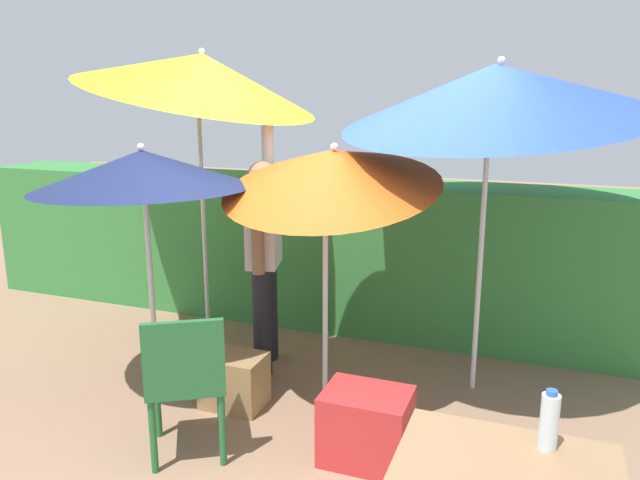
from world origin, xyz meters
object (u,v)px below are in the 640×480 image
object	(u,v)px
person_vendor	(264,250)
crate_cardboard	(234,381)
umbrella_navy	(200,75)
umbrella_orange	(495,92)
bottle_water	(549,421)
umbrella_rainbow	(330,170)
cooler_box	(366,426)
umbrella_yellow	(143,170)
chair_plastic	(186,376)

from	to	relation	value
person_vendor	crate_cardboard	bearing A→B (deg)	-84.05
umbrella_navy	crate_cardboard	size ratio (longest dim) A/B	6.38
umbrella_orange	bottle_water	world-z (taller)	umbrella_orange
umbrella_orange	crate_cardboard	distance (m)	2.57
umbrella_rainbow	bottle_water	size ratio (longest dim) A/B	7.92
umbrella_navy	cooler_box	xyz separation A→B (m)	(1.85, -1.39, -2.01)
umbrella_yellow	crate_cardboard	distance (m)	1.53
umbrella_yellow	crate_cardboard	bearing A→B (deg)	1.35
umbrella_navy	umbrella_orange	bearing A→B (deg)	-6.58
umbrella_rainbow	crate_cardboard	bearing A→B (deg)	-153.00
chair_plastic	bottle_water	bearing A→B (deg)	-14.25
umbrella_orange	person_vendor	distance (m)	1.96
umbrella_rainbow	person_vendor	xyz separation A→B (m)	(-0.65, 0.35, -0.67)
umbrella_yellow	umbrella_navy	size ratio (longest dim) A/B	0.67
person_vendor	bottle_water	size ratio (longest dim) A/B	7.83
bottle_water	cooler_box	bearing A→B (deg)	138.88
cooler_box	bottle_water	distance (m)	1.42
umbrella_yellow	umbrella_rainbow	bearing A→B (deg)	14.52
umbrella_orange	chair_plastic	size ratio (longest dim) A/B	2.78
umbrella_rainbow	chair_plastic	xyz separation A→B (m)	(-0.53, -0.92, -1.09)
umbrella_orange	crate_cardboard	xyz separation A→B (m)	(-1.52, -0.83, -1.90)
umbrella_navy	person_vendor	xyz separation A→B (m)	(0.76, -0.45, -1.28)
person_vendor	umbrella_yellow	bearing A→B (deg)	-129.80
umbrella_orange	person_vendor	size ratio (longest dim) A/B	1.31
chair_plastic	cooler_box	size ratio (longest dim) A/B	1.80
person_vendor	umbrella_rainbow	bearing A→B (deg)	-28.40
chair_plastic	crate_cardboard	bearing A→B (deg)	94.01
umbrella_navy	crate_cardboard	distance (m)	2.46
umbrella_navy	umbrella_yellow	bearing A→B (deg)	-79.04
person_vendor	crate_cardboard	size ratio (longest dim) A/B	4.57
umbrella_navy	chair_plastic	size ratio (longest dim) A/B	2.95
umbrella_navy	person_vendor	size ratio (longest dim) A/B	1.40
umbrella_navy	cooler_box	world-z (taller)	umbrella_navy
person_vendor	umbrella_navy	bearing A→B (deg)	149.28
umbrella_rainbow	cooler_box	world-z (taller)	umbrella_rainbow
umbrella_orange	umbrella_navy	size ratio (longest dim) A/B	0.94
chair_plastic	person_vendor	bearing A→B (deg)	94.99
person_vendor	cooler_box	xyz separation A→B (m)	(1.09, -0.94, -0.72)
chair_plastic	crate_cardboard	world-z (taller)	chair_plastic
umbrella_rainbow	cooler_box	bearing A→B (deg)	-53.27
umbrella_yellow	bottle_water	size ratio (longest dim) A/B	7.34
person_vendor	chair_plastic	xyz separation A→B (m)	(0.11, -1.27, -0.42)
umbrella_navy	umbrella_rainbow	bearing A→B (deg)	-29.67
umbrella_yellow	cooler_box	size ratio (longest dim) A/B	3.56
umbrella_navy	chair_plastic	world-z (taller)	umbrella_navy
chair_plastic	cooler_box	xyz separation A→B (m)	(0.97, 0.33, -0.30)
cooler_box	umbrella_navy	bearing A→B (deg)	143.01
umbrella_rainbow	crate_cardboard	size ratio (longest dim) A/B	4.63
umbrella_orange	umbrella_navy	xyz separation A→B (m)	(-2.35, 0.27, 0.14)
umbrella_yellow	person_vendor	bearing A→B (deg)	50.20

